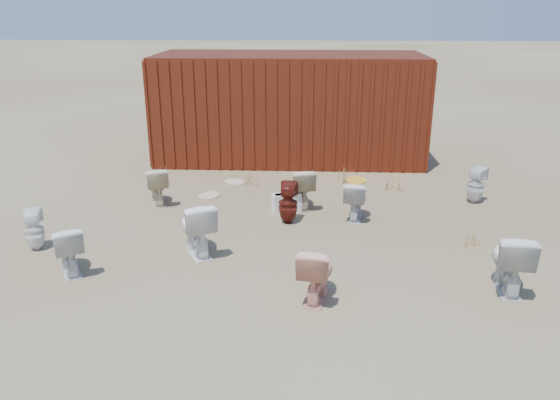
{
  "coord_description": "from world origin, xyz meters",
  "views": [
    {
      "loc": [
        0.39,
        -7.46,
        3.45
      ],
      "look_at": [
        0.0,
        0.6,
        0.55
      ],
      "focal_mm": 35.0,
      "sensor_mm": 36.0,
      "label": 1
    }
  ],
  "objects_px": {
    "toilet_back_beige_left": "(157,185)",
    "loose_tank": "(287,203)",
    "toilet_front_c": "(196,227)",
    "toilet_front_maroon": "(288,203)",
    "toilet_back_a": "(34,230)",
    "toilet_back_beige_right": "(301,188)",
    "toilet_front_a": "(67,249)",
    "toilet_back_yellowlid": "(355,200)",
    "toilet_front_pink": "(316,272)",
    "toilet_back_e": "(476,185)",
    "shipping_container": "(289,107)",
    "toilet_front_e": "(510,261)"
  },
  "relations": [
    {
      "from": "toilet_back_beige_right",
      "to": "toilet_back_e",
      "type": "xyz_separation_m",
      "value": [
        3.19,
        0.39,
        -0.03
      ]
    },
    {
      "from": "toilet_front_c",
      "to": "toilet_back_e",
      "type": "relative_size",
      "value": 1.19
    },
    {
      "from": "toilet_back_yellowlid",
      "to": "loose_tank",
      "type": "bearing_deg",
      "value": -0.19
    },
    {
      "from": "shipping_container",
      "to": "toilet_front_c",
      "type": "distance_m",
      "value": 5.61
    },
    {
      "from": "toilet_front_c",
      "to": "toilet_front_maroon",
      "type": "height_order",
      "value": "toilet_front_c"
    },
    {
      "from": "toilet_front_pink",
      "to": "toilet_back_beige_left",
      "type": "distance_m",
      "value": 4.35
    },
    {
      "from": "shipping_container",
      "to": "toilet_back_beige_right",
      "type": "height_order",
      "value": "shipping_container"
    },
    {
      "from": "toilet_back_beige_left",
      "to": "loose_tank",
      "type": "relative_size",
      "value": 1.4
    },
    {
      "from": "toilet_back_yellowlid",
      "to": "toilet_front_e",
      "type": "bearing_deg",
      "value": 136.74
    },
    {
      "from": "toilet_front_e",
      "to": "toilet_back_e",
      "type": "height_order",
      "value": "toilet_front_e"
    },
    {
      "from": "toilet_front_c",
      "to": "toilet_back_beige_left",
      "type": "xyz_separation_m",
      "value": [
        -1.13,
        2.06,
        -0.06
      ]
    },
    {
      "from": "toilet_front_pink",
      "to": "toilet_front_e",
      "type": "height_order",
      "value": "toilet_front_e"
    },
    {
      "from": "toilet_front_a",
      "to": "toilet_back_yellowlid",
      "type": "xyz_separation_m",
      "value": [
        4.04,
        2.18,
        -0.01
      ]
    },
    {
      "from": "toilet_front_a",
      "to": "toilet_back_yellowlid",
      "type": "relative_size",
      "value": 1.03
    },
    {
      "from": "toilet_back_beige_right",
      "to": "toilet_front_a",
      "type": "bearing_deg",
      "value": 28.16
    },
    {
      "from": "shipping_container",
      "to": "toilet_back_e",
      "type": "bearing_deg",
      "value": -40.8
    },
    {
      "from": "toilet_front_maroon",
      "to": "toilet_back_beige_right",
      "type": "height_order",
      "value": "toilet_back_beige_right"
    },
    {
      "from": "toilet_back_beige_left",
      "to": "toilet_back_beige_right",
      "type": "distance_m",
      "value": 2.62
    },
    {
      "from": "toilet_back_yellowlid",
      "to": "toilet_back_e",
      "type": "distance_m",
      "value": 2.44
    },
    {
      "from": "toilet_front_e",
      "to": "toilet_back_a",
      "type": "relative_size",
      "value": 1.29
    },
    {
      "from": "loose_tank",
      "to": "toilet_back_beige_left",
      "type": "bearing_deg",
      "value": 150.0
    },
    {
      "from": "toilet_front_a",
      "to": "toilet_front_e",
      "type": "distance_m",
      "value": 5.78
    },
    {
      "from": "toilet_back_a",
      "to": "toilet_back_beige_left",
      "type": "xyz_separation_m",
      "value": [
        1.3,
        2.05,
        0.04
      ]
    },
    {
      "from": "toilet_back_beige_left",
      "to": "toilet_back_yellowlid",
      "type": "distance_m",
      "value": 3.59
    },
    {
      "from": "shipping_container",
      "to": "toilet_front_c",
      "type": "xyz_separation_m",
      "value": [
        -1.17,
        -5.43,
        -0.79
      ]
    },
    {
      "from": "toilet_front_a",
      "to": "toilet_back_e",
      "type": "bearing_deg",
      "value": 175.37
    },
    {
      "from": "toilet_front_pink",
      "to": "loose_tank",
      "type": "relative_size",
      "value": 1.44
    },
    {
      "from": "toilet_back_a",
      "to": "toilet_back_beige_left",
      "type": "bearing_deg",
      "value": -138.23
    },
    {
      "from": "shipping_container",
      "to": "toilet_front_maroon",
      "type": "relative_size",
      "value": 8.65
    },
    {
      "from": "toilet_back_e",
      "to": "toilet_back_beige_right",
      "type": "bearing_deg",
      "value": 49.01
    },
    {
      "from": "toilet_back_yellowlid",
      "to": "toilet_back_e",
      "type": "bearing_deg",
      "value": -147.49
    },
    {
      "from": "toilet_back_a",
      "to": "toilet_back_beige_left",
      "type": "height_order",
      "value": "toilet_back_beige_left"
    },
    {
      "from": "shipping_container",
      "to": "loose_tank",
      "type": "distance_m",
      "value": 3.85
    },
    {
      "from": "shipping_container",
      "to": "loose_tank",
      "type": "relative_size",
      "value": 12.0
    },
    {
      "from": "toilet_back_yellowlid",
      "to": "loose_tank",
      "type": "height_order",
      "value": "toilet_back_yellowlid"
    },
    {
      "from": "toilet_front_a",
      "to": "toilet_back_beige_right",
      "type": "height_order",
      "value": "toilet_back_beige_right"
    },
    {
      "from": "shipping_container",
      "to": "toilet_back_beige_right",
      "type": "bearing_deg",
      "value": -84.71
    },
    {
      "from": "shipping_container",
      "to": "toilet_front_e",
      "type": "xyz_separation_m",
      "value": [
        2.98,
        -6.33,
        -0.79
      ]
    },
    {
      "from": "toilet_front_e",
      "to": "toilet_back_beige_right",
      "type": "xyz_separation_m",
      "value": [
        -2.67,
        2.91,
        -0.04
      ]
    },
    {
      "from": "toilet_front_pink",
      "to": "toilet_front_a",
      "type": "bearing_deg",
      "value": 2.42
    },
    {
      "from": "toilet_back_e",
      "to": "toilet_front_maroon",
      "type": "bearing_deg",
      "value": 60.81
    },
    {
      "from": "toilet_front_pink",
      "to": "toilet_front_c",
      "type": "bearing_deg",
      "value": -23.95
    },
    {
      "from": "loose_tank",
      "to": "toilet_back_e",
      "type": "bearing_deg",
      "value": -10.65
    },
    {
      "from": "loose_tank",
      "to": "toilet_back_yellowlid",
      "type": "bearing_deg",
      "value": -32.75
    },
    {
      "from": "toilet_front_a",
      "to": "toilet_back_e",
      "type": "relative_size",
      "value": 1.02
    },
    {
      "from": "toilet_front_a",
      "to": "toilet_back_beige_left",
      "type": "bearing_deg",
      "value": -130.88
    },
    {
      "from": "toilet_front_a",
      "to": "toilet_front_maroon",
      "type": "height_order",
      "value": "same"
    },
    {
      "from": "toilet_front_a",
      "to": "toilet_front_c",
      "type": "height_order",
      "value": "toilet_front_c"
    },
    {
      "from": "toilet_back_a",
      "to": "toilet_front_c",
      "type": "bearing_deg",
      "value": 163.81
    },
    {
      "from": "shipping_container",
      "to": "toilet_back_yellowlid",
      "type": "relative_size",
      "value": 8.93
    }
  ]
}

